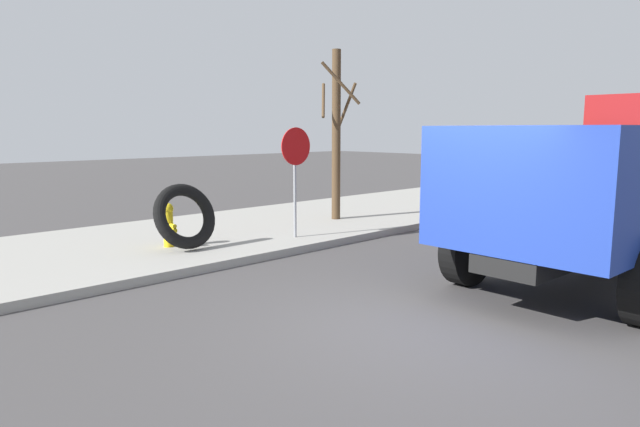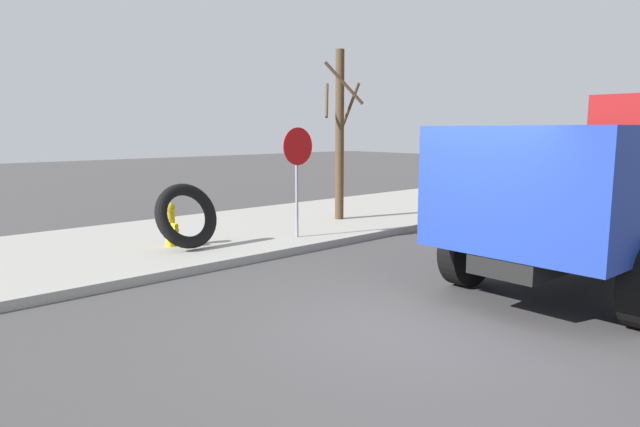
{
  "view_description": "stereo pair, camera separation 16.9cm",
  "coord_description": "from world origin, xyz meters",
  "px_view_note": "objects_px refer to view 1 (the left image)",
  "views": [
    {
      "loc": [
        -5.44,
        -3.84,
        2.35
      ],
      "look_at": [
        1.03,
        2.85,
        0.96
      ],
      "focal_mm": 31.66,
      "sensor_mm": 36.0,
      "label": 1
    },
    {
      "loc": [
        -5.32,
        -3.96,
        2.35
      ],
      "look_at": [
        1.03,
        2.85,
        0.96
      ],
      "focal_mm": 31.66,
      "sensor_mm": 36.0,
      "label": 2
    }
  ],
  "objects_px": {
    "loose_tire": "(185,216)",
    "bare_tree": "(336,132)",
    "stop_sign": "(295,162)",
    "dump_truck_blue": "(623,176)",
    "fire_hydrant": "(168,223)"
  },
  "relations": [
    {
      "from": "loose_tire",
      "to": "bare_tree",
      "type": "distance_m",
      "value": 4.86
    },
    {
      "from": "stop_sign",
      "to": "bare_tree",
      "type": "height_order",
      "value": "bare_tree"
    },
    {
      "from": "dump_truck_blue",
      "to": "loose_tire",
      "type": "bearing_deg",
      "value": 127.48
    },
    {
      "from": "stop_sign",
      "to": "dump_truck_blue",
      "type": "bearing_deg",
      "value": -66.84
    },
    {
      "from": "fire_hydrant",
      "to": "loose_tire",
      "type": "bearing_deg",
      "value": -74.77
    },
    {
      "from": "bare_tree",
      "to": "fire_hydrant",
      "type": "bearing_deg",
      "value": -178.09
    },
    {
      "from": "fire_hydrant",
      "to": "loose_tire",
      "type": "xyz_separation_m",
      "value": [
        0.11,
        -0.42,
        0.17
      ]
    },
    {
      "from": "fire_hydrant",
      "to": "stop_sign",
      "type": "distance_m",
      "value": 2.79
    },
    {
      "from": "fire_hydrant",
      "to": "stop_sign",
      "type": "relative_size",
      "value": 0.37
    },
    {
      "from": "bare_tree",
      "to": "loose_tire",
      "type": "bearing_deg",
      "value": -172.82
    },
    {
      "from": "fire_hydrant",
      "to": "loose_tire",
      "type": "distance_m",
      "value": 0.47
    },
    {
      "from": "bare_tree",
      "to": "stop_sign",
      "type": "bearing_deg",
      "value": -154.36
    },
    {
      "from": "fire_hydrant",
      "to": "stop_sign",
      "type": "bearing_deg",
      "value": -22.09
    },
    {
      "from": "loose_tire",
      "to": "bare_tree",
      "type": "relative_size",
      "value": 0.3
    },
    {
      "from": "stop_sign",
      "to": "bare_tree",
      "type": "relative_size",
      "value": 0.55
    }
  ]
}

